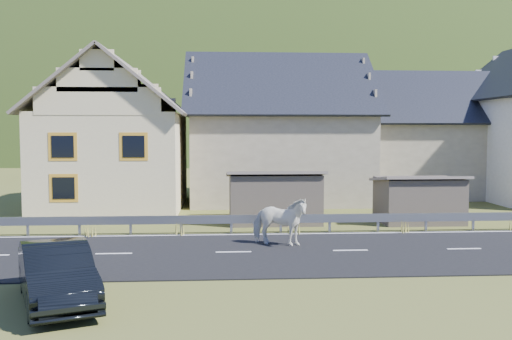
{
  "coord_description": "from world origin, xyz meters",
  "views": [
    {
      "loc": [
        -4.47,
        -19.01,
        4.15
      ],
      "look_at": [
        -3.05,
        3.0,
        2.61
      ],
      "focal_mm": 40.0,
      "sensor_mm": 36.0,
      "label": 1
    }
  ],
  "objects": [
    {
      "name": "mountain",
      "position": [
        5.0,
        180.0,
        -20.0
      ],
      "size": [
        440.0,
        280.0,
        260.0
      ],
      "primitive_type": "ellipsoid",
      "color": "#243A12",
      "rests_on": "ground"
    },
    {
      "name": "shed_left",
      "position": [
        -2.0,
        6.5,
        1.1
      ],
      "size": [
        4.3,
        3.3,
        2.4
      ],
      "primitive_type": "cube",
      "color": "brown",
      "rests_on": "ground"
    },
    {
      "name": "guardrail",
      "position": [
        -0.0,
        3.68,
        0.56
      ],
      "size": [
        28.1,
        0.09,
        0.75
      ],
      "color": "#93969B",
      "rests_on": "ground"
    },
    {
      "name": "house_cream",
      "position": [
        -10.0,
        12.0,
        4.36
      ],
      "size": [
        7.8,
        9.8,
        8.3
      ],
      "color": "beige",
      "rests_on": "ground"
    },
    {
      "name": "road",
      "position": [
        0.0,
        0.0,
        0.02
      ],
      "size": [
        60.0,
        7.0,
        0.04
      ],
      "primitive_type": "cube",
      "color": "black",
      "rests_on": "ground"
    },
    {
      "name": "car",
      "position": [
        -8.36,
        -5.3,
        0.72
      ],
      "size": [
        3.03,
        4.61,
        1.43
      ],
      "primitive_type": "imported",
      "rotation": [
        0.0,
        0.0,
        0.38
      ],
      "color": "black",
      "rests_on": "ground"
    },
    {
      "name": "shed_right",
      "position": [
        4.5,
        6.0,
        1.0
      ],
      "size": [
        3.8,
        2.9,
        2.2
      ],
      "primitive_type": "cube",
      "color": "brown",
      "rests_on": "ground"
    },
    {
      "name": "house_stone_b",
      "position": [
        9.0,
        17.0,
        4.24
      ],
      "size": [
        9.8,
        8.8,
        8.1
      ],
      "color": "tan",
      "rests_on": "ground"
    },
    {
      "name": "horse",
      "position": [
        -2.34,
        1.01,
        0.91
      ],
      "size": [
        1.58,
        2.26,
        1.75
      ],
      "primitive_type": "imported",
      "rotation": [
        0.0,
        0.0,
        1.23
      ],
      "color": "white",
      "rests_on": "road"
    },
    {
      "name": "house_stone_a",
      "position": [
        -1.0,
        15.0,
        4.63
      ],
      "size": [
        10.8,
        9.8,
        8.9
      ],
      "color": "tan",
      "rests_on": "ground"
    },
    {
      "name": "ground",
      "position": [
        0.0,
        0.0,
        0.0
      ],
      "size": [
        160.0,
        160.0,
        0.0
      ],
      "primitive_type": "plane",
      "color": "#494D1B",
      "rests_on": "ground"
    },
    {
      "name": "lane_markings",
      "position": [
        0.0,
        0.0,
        0.04
      ],
      "size": [
        60.0,
        6.6,
        0.01
      ],
      "primitive_type": "cube",
      "color": "silver",
      "rests_on": "road"
    }
  ]
}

